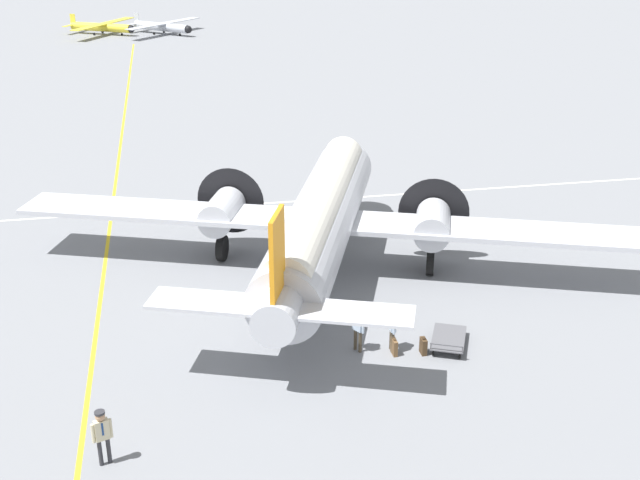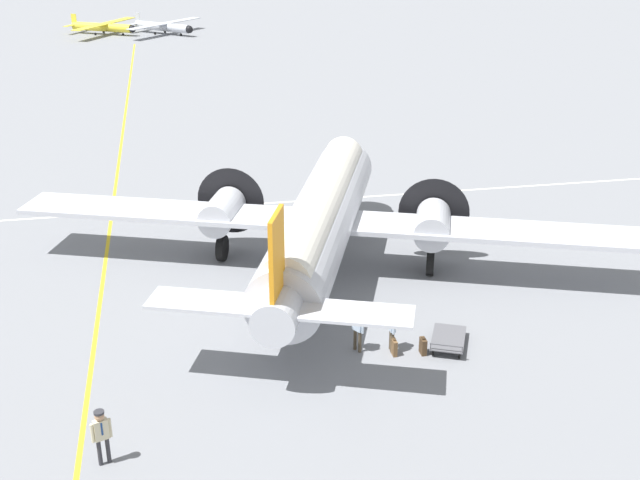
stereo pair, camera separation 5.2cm
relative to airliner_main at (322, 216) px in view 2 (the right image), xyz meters
name	(u,v)px [view 2 (the right image)]	position (x,y,z in m)	size (l,w,h in m)	color
ground_plane	(320,278)	(0.40, -0.15, -2.51)	(300.00, 300.00, 0.00)	slate
apron_line_eastwest	(101,296)	(0.40, -8.74, -2.50)	(120.00, 0.16, 0.01)	gold
apron_line_northsouth	(287,202)	(-8.61, -0.15, -2.50)	(0.16, 120.00, 0.01)	silver
airliner_main	(322,216)	(0.00, 0.00, 0.00)	(17.28, 24.82, 5.75)	silver
crew_foreground	(101,431)	(10.66, -8.02, -1.46)	(0.36, 0.54, 1.67)	#2D2D33
passenger_boarding	(392,325)	(6.41, 1.15, -1.51)	(0.55, 0.26, 1.62)	#473D2D
ramp_agent	(358,325)	(6.20, 0.03, -1.51)	(0.49, 0.35, 1.63)	#473D2D
suitcase_near_door	(394,347)	(6.65, 1.17, -2.23)	(0.46, 0.14, 0.59)	brown
suitcase_upright_spare	(423,346)	(6.81, 2.14, -2.22)	(0.37, 0.17, 0.61)	#47331E
baggage_cart	(448,339)	(6.50, 3.13, -2.23)	(2.17, 1.77, 0.56)	#56565B
light_aircraft_distant	(164,26)	(-65.95, -5.51, -1.64)	(9.22, 8.73, 2.15)	#B7BCC6
light_aircraft_taxiing	(104,27)	(-67.01, -12.21, -1.64)	(10.32, 8.14, 2.14)	yellow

